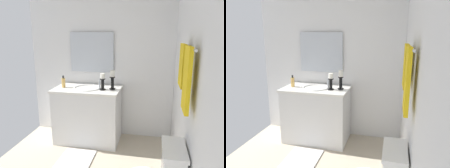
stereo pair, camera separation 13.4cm
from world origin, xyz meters
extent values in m
cube|color=white|center=(0.00, 1.15, 1.23)|extent=(2.89, 0.04, 2.45)
cube|color=white|center=(-1.44, 0.00, 1.23)|extent=(0.04, 2.30, 2.45)
cube|color=silver|center=(-1.12, -0.13, 0.40)|extent=(0.55, 0.96, 0.81)
cube|color=silver|center=(-1.12, -0.13, 0.82)|extent=(0.58, 0.99, 0.03)
sphere|color=black|center=(-1.22, -0.63, 0.45)|extent=(0.02, 0.02, 0.02)
sphere|color=black|center=(-1.02, -0.63, 0.45)|extent=(0.02, 0.02, 0.02)
ellipsoid|color=white|center=(-1.12, -0.13, 0.79)|extent=(0.38, 0.30, 0.11)
torus|color=white|center=(-1.12, -0.13, 0.84)|extent=(0.40, 0.40, 0.02)
cylinder|color=silver|center=(-1.12, 0.06, 0.91)|extent=(0.02, 0.02, 0.14)
cube|color=silver|center=(-1.40, -0.13, 1.35)|extent=(0.02, 0.69, 0.61)
cylinder|color=black|center=(-1.14, 0.24, 0.85)|extent=(0.09, 0.09, 0.01)
cylinder|color=black|center=(-1.14, 0.24, 0.93)|extent=(0.04, 0.04, 0.17)
cylinder|color=black|center=(-1.14, 0.24, 1.02)|extent=(0.08, 0.08, 0.01)
cylinder|color=white|center=(-1.14, 0.24, 1.07)|extent=(0.06, 0.06, 0.09)
cylinder|color=black|center=(-1.07, 0.11, 0.85)|extent=(0.09, 0.09, 0.01)
cylinder|color=black|center=(-1.07, 0.11, 0.92)|extent=(0.04, 0.04, 0.16)
cylinder|color=black|center=(-1.07, 0.11, 1.00)|extent=(0.08, 0.08, 0.01)
cylinder|color=white|center=(-1.07, 0.11, 1.04)|extent=(0.06, 0.06, 0.07)
cylinder|color=#E5B259|center=(-1.10, -0.50, 0.91)|extent=(0.06, 0.06, 0.14)
cylinder|color=black|center=(-1.10, -0.50, 1.00)|extent=(0.02, 0.02, 0.04)
cube|color=white|center=(0.23, 1.02, 0.56)|extent=(0.36, 0.17, 0.32)
cube|color=white|center=(0.23, 1.02, 0.73)|extent=(0.38, 0.19, 0.03)
cylinder|color=silver|center=(0.08, 1.09, 1.53)|extent=(0.65, 0.02, 0.02)
cube|color=yellow|center=(-0.09, 1.07, 1.37)|extent=(0.24, 0.03, 0.37)
cube|color=yellow|center=(0.24, 1.07, 1.31)|extent=(0.23, 0.03, 0.49)
cube|color=silver|center=(-0.49, -0.13, 0.01)|extent=(0.60, 0.44, 0.02)
camera|label=1|loc=(1.86, 0.84, 1.64)|focal=34.50mm
camera|label=2|loc=(1.83, 0.97, 1.64)|focal=34.50mm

